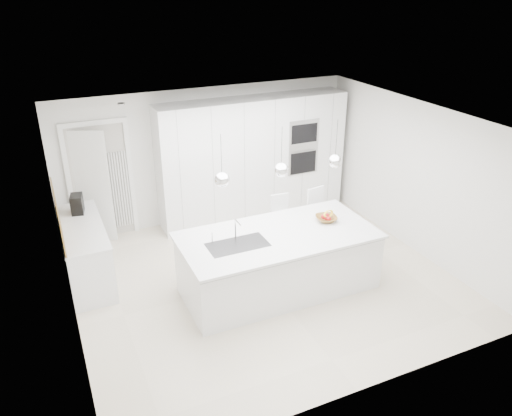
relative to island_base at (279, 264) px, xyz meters
name	(u,v)px	position (x,y,z in m)	size (l,w,h in m)	color
floor	(264,280)	(-0.10, 0.30, -0.43)	(5.50, 5.50, 0.00)	beige
wall_back	(207,155)	(-0.10, 2.80, 0.82)	(5.50, 5.50, 0.00)	silver
wall_left	(63,245)	(-2.85, 0.30, 0.82)	(5.00, 5.00, 0.00)	silver
ceiling	(265,122)	(-0.10, 0.30, 2.07)	(5.50, 5.50, 0.00)	white
tall_cabinets	(253,159)	(0.70, 2.50, 0.72)	(3.60, 0.60, 2.30)	white
oven_stack	(304,147)	(1.60, 2.19, 0.92)	(0.62, 0.04, 1.05)	#A5A5A8
doorway_frame	(101,183)	(-2.05, 2.77, 0.59)	(1.11, 0.08, 2.13)	white
hallway_door	(87,188)	(-2.30, 2.72, 0.57)	(0.82, 0.04, 2.00)	white
radiator	(121,190)	(-1.73, 2.76, 0.42)	(0.32, 0.04, 1.40)	white
left_base_cabinets	(86,253)	(-2.55, 1.50, 0.00)	(0.60, 1.80, 0.86)	white
left_worktop	(81,227)	(-2.55, 1.50, 0.45)	(0.62, 1.82, 0.04)	white
oak_backsplash	(58,214)	(-2.84, 1.50, 0.72)	(0.02, 1.80, 0.50)	olive
island_base	(279,264)	(0.00, 0.00, 0.00)	(2.80, 1.20, 0.86)	white
island_worktop	(278,235)	(0.00, 0.05, 0.45)	(2.84, 1.40, 0.04)	white
island_sink	(238,250)	(-0.65, 0.00, 0.39)	(0.84, 0.44, 0.18)	#3F3F42
island_tap	(235,228)	(-0.60, 0.20, 0.62)	(0.02, 0.02, 0.30)	white
pendant_left	(222,180)	(-0.85, 0.00, 1.47)	(0.20, 0.20, 0.20)	white
pendant_mid	(281,170)	(0.00, 0.00, 1.47)	(0.20, 0.20, 0.20)	white
pendant_right	(335,161)	(0.85, 0.00, 1.47)	(0.20, 0.20, 0.20)	white
fruit_bowl	(326,219)	(0.85, 0.13, 0.51)	(0.32, 0.32, 0.08)	olive
espresso_machine	(77,204)	(-2.53, 1.99, 0.62)	(0.18, 0.28, 0.29)	black
bar_stool_left	(282,225)	(0.56, 0.99, 0.07)	(0.33, 0.46, 1.00)	white
bar_stool_right	(319,220)	(1.16, 0.83, 0.10)	(0.35, 0.49, 1.07)	white
apple_a	(324,217)	(0.82, 0.16, 0.54)	(0.08, 0.08, 0.08)	#AA1618
apple_b	(329,219)	(0.85, 0.07, 0.54)	(0.07, 0.07, 0.07)	#AA1618
apple_c	(327,218)	(0.84, 0.10, 0.54)	(0.07, 0.07, 0.07)	#AA1618
apple_extra_3	(327,216)	(0.88, 0.16, 0.54)	(0.08, 0.08, 0.08)	#AA1618
banana_bunch	(328,214)	(0.88, 0.13, 0.59)	(0.21, 0.21, 0.03)	yellow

